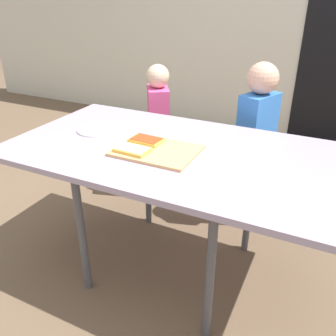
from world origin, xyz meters
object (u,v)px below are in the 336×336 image
at_px(cutting_board, 157,151).
at_px(child_left, 158,125).
at_px(pizza_slice_near_left, 133,150).
at_px(child_right, 256,135).
at_px(pizza_slice_far_left, 146,140).
at_px(plate_white_left, 98,129).
at_px(dining_table, 172,158).

xyz_separation_m(cutting_board, child_left, (-0.41, 0.80, -0.20)).
height_order(pizza_slice_near_left, child_right, child_right).
bearing_deg(pizza_slice_far_left, cutting_board, -33.39).
xyz_separation_m(pizza_slice_far_left, plate_white_left, (-0.33, 0.06, -0.02)).
bearing_deg(child_left, dining_table, -57.84).
bearing_deg(child_right, pizza_slice_far_left, -120.86).
bearing_deg(dining_table, child_right, 68.26).
height_order(plate_white_left, child_right, child_right).
distance_m(plate_white_left, child_left, 0.71).
relative_size(pizza_slice_far_left, child_left, 0.17).
xyz_separation_m(dining_table, plate_white_left, (-0.47, 0.05, 0.06)).
height_order(pizza_slice_near_left, child_left, child_left).
bearing_deg(pizza_slice_far_left, child_left, 113.46).
xyz_separation_m(plate_white_left, child_right, (0.73, 0.61, -0.12)).
bearing_deg(child_right, plate_white_left, -140.20).
relative_size(dining_table, plate_white_left, 7.07).
bearing_deg(dining_table, pizza_slice_near_left, -134.40).
distance_m(dining_table, cutting_board, 0.10).
distance_m(pizza_slice_near_left, plate_white_left, 0.38).
height_order(dining_table, child_right, child_right).
distance_m(child_left, child_right, 0.72).
distance_m(pizza_slice_near_left, child_right, 0.90).
relative_size(dining_table, child_left, 1.63).
height_order(dining_table, pizza_slice_near_left, pizza_slice_near_left).
xyz_separation_m(pizza_slice_far_left, pizza_slice_near_left, (-0.00, -0.13, 0.00)).
height_order(cutting_board, plate_white_left, cutting_board).
xyz_separation_m(pizza_slice_far_left, child_left, (-0.32, 0.74, -0.21)).
relative_size(pizza_slice_far_left, child_right, 0.15).
xyz_separation_m(cutting_board, child_right, (0.31, 0.72, -0.12)).
distance_m(cutting_board, child_right, 0.79).
distance_m(pizza_slice_near_left, child_left, 0.95).
bearing_deg(dining_table, cutting_board, -124.99).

